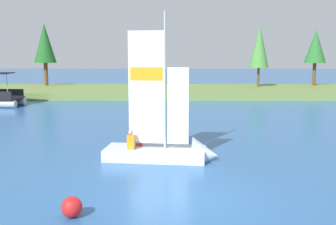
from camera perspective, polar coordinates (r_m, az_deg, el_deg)
The scene contains 7 objects.
ground_plane at distance 11.94m, azimuth 2.09°, elevation -12.34°, with size 200.00×200.00×0.00m, color #2D609E.
shore_bank at distance 41.51m, azimuth 0.87°, elevation 3.04°, with size 80.00×11.36×0.66m, color olive.
shoreline_tree_left at distance 46.61m, azimuth -17.11°, elevation 9.34°, with size 2.40×2.40×6.81m.
shoreline_tree_midleft at distance 44.01m, azimuth 12.83°, elevation 9.10°, with size 2.06×2.06×6.49m.
shoreline_tree_centre at distance 47.59m, azimuth 20.21°, elevation 8.72°, with size 2.35×2.35×6.07m.
sailboat at distance 16.12m, azimuth 0.84°, elevation -5.35°, with size 4.66×2.05×6.32m.
channel_buoy at distance 10.99m, azimuth -13.50°, elevation -12.92°, with size 0.55×0.55×0.55m, color red.
Camera 1 is at (-0.35, -11.16, 4.23)m, focal length 42.94 mm.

